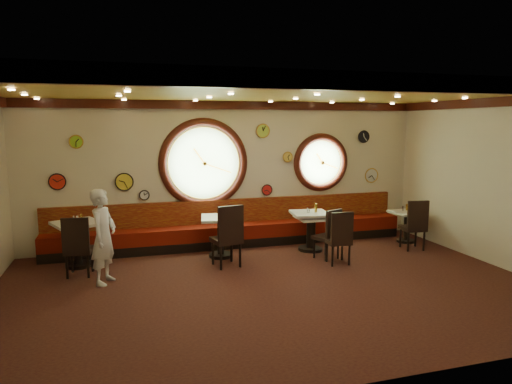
% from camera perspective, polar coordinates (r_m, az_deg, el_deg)
% --- Properties ---
extents(floor, '(9.00, 6.00, 0.00)m').
position_cam_1_polar(floor, '(7.80, 2.02, -11.80)').
color(floor, black).
rests_on(floor, ground).
extents(ceiling, '(9.00, 6.00, 0.02)m').
position_cam_1_polar(ceiling, '(7.33, 2.16, 12.36)').
color(ceiling, gold).
rests_on(ceiling, wall_back).
extents(wall_back, '(9.00, 0.02, 3.20)m').
position_cam_1_polar(wall_back, '(10.27, -3.23, 2.31)').
color(wall_back, beige).
rests_on(wall_back, floor).
extents(wall_front, '(9.00, 0.02, 3.20)m').
position_cam_1_polar(wall_front, '(4.70, 13.79, -5.38)').
color(wall_front, beige).
rests_on(wall_front, floor).
extents(wall_right, '(0.02, 6.00, 3.20)m').
position_cam_1_polar(wall_right, '(9.79, 27.93, 1.03)').
color(wall_right, beige).
rests_on(wall_right, floor).
extents(molding_back, '(9.00, 0.10, 0.18)m').
position_cam_1_polar(molding_back, '(10.16, -3.23, 10.78)').
color(molding_back, '#340F09').
rests_on(molding_back, wall_back).
extents(molding_front, '(9.00, 0.10, 0.18)m').
position_cam_1_polar(molding_front, '(4.63, 14.15, 13.23)').
color(molding_front, '#340F09').
rests_on(molding_front, wall_back).
extents(molding_right, '(0.10, 6.00, 0.18)m').
position_cam_1_polar(molding_right, '(9.70, 28.35, 9.89)').
color(molding_right, '#340F09').
rests_on(molding_right, wall_back).
extents(banquette_base, '(8.00, 0.55, 0.20)m').
position_cam_1_polar(banquette_base, '(10.27, -2.80, -6.20)').
color(banquette_base, black).
rests_on(banquette_base, floor).
extents(banquette_seat, '(8.00, 0.55, 0.30)m').
position_cam_1_polar(banquette_seat, '(10.21, -2.81, -4.84)').
color(banquette_seat, '#5D0F07').
rests_on(banquette_seat, banquette_base).
extents(banquette_back, '(8.00, 0.10, 0.55)m').
position_cam_1_polar(banquette_back, '(10.33, -3.11, -2.41)').
color(banquette_back, '#5D0709').
rests_on(banquette_back, wall_back).
extents(porthole_left_glass, '(1.66, 0.02, 1.66)m').
position_cam_1_polar(porthole_left_glass, '(10.12, -6.55, 3.60)').
color(porthole_left_glass, '#90BF73').
rests_on(porthole_left_glass, wall_back).
extents(porthole_left_frame, '(1.98, 0.18, 1.98)m').
position_cam_1_polar(porthole_left_frame, '(10.10, -6.53, 3.60)').
color(porthole_left_frame, '#340F09').
rests_on(porthole_left_frame, wall_back).
extents(porthole_left_ring, '(1.61, 0.03, 1.61)m').
position_cam_1_polar(porthole_left_ring, '(10.07, -6.50, 3.58)').
color(porthole_left_ring, gold).
rests_on(porthole_left_ring, wall_back).
extents(porthole_right_glass, '(1.10, 0.02, 1.10)m').
position_cam_1_polar(porthole_right_glass, '(10.95, 8.07, 3.68)').
color(porthole_right_glass, '#90BF73').
rests_on(porthole_right_glass, wall_back).
extents(porthole_right_frame, '(1.38, 0.18, 1.38)m').
position_cam_1_polar(porthole_right_frame, '(10.94, 8.11, 3.68)').
color(porthole_right_frame, '#340F09').
rests_on(porthole_right_frame, wall_back).
extents(porthole_right_ring, '(1.09, 0.03, 1.09)m').
position_cam_1_polar(porthole_right_ring, '(10.91, 8.17, 3.66)').
color(porthole_right_ring, gold).
rests_on(porthole_right_ring, wall_back).
extents(wall_clock_0, '(0.34, 0.03, 0.34)m').
position_cam_1_polar(wall_clock_0, '(11.58, 14.21, 2.03)').
color(wall_clock_0, silver).
rests_on(wall_clock_0, wall_back).
extents(wall_clock_1, '(0.30, 0.03, 0.30)m').
position_cam_1_polar(wall_clock_1, '(10.36, 0.86, 7.65)').
color(wall_clock_1, '#A5C63E').
rests_on(wall_clock_1, wall_back).
extents(wall_clock_2, '(0.28, 0.03, 0.28)m').
position_cam_1_polar(wall_clock_2, '(11.39, 13.29, 6.75)').
color(wall_clock_2, black).
rests_on(wall_clock_2, wall_back).
extents(wall_clock_3, '(0.26, 0.03, 0.26)m').
position_cam_1_polar(wall_clock_3, '(9.94, -21.57, 5.87)').
color(wall_clock_3, '#8FCF29').
rests_on(wall_clock_3, wall_back).
extents(wall_clock_4, '(0.24, 0.03, 0.24)m').
position_cam_1_polar(wall_clock_4, '(10.50, 1.36, 0.27)').
color(wall_clock_4, red).
rests_on(wall_clock_4, wall_back).
extents(wall_clock_5, '(0.22, 0.03, 0.22)m').
position_cam_1_polar(wall_clock_5, '(10.58, 3.96, 4.40)').
color(wall_clock_5, '#E1C04B').
rests_on(wall_clock_5, wall_back).
extents(wall_clock_6, '(0.20, 0.03, 0.20)m').
position_cam_1_polar(wall_clock_6, '(10.02, -13.79, -0.38)').
color(wall_clock_6, white).
rests_on(wall_clock_6, wall_back).
extents(wall_clock_7, '(0.36, 0.03, 0.36)m').
position_cam_1_polar(wall_clock_7, '(9.97, -16.15, 1.23)').
color(wall_clock_7, gold).
rests_on(wall_clock_7, wall_back).
extents(wall_clock_8, '(0.32, 0.03, 0.32)m').
position_cam_1_polar(wall_clock_8, '(10.05, -23.59, 1.19)').
color(wall_clock_8, red).
rests_on(wall_clock_8, wall_back).
extents(table_a, '(1.04, 1.04, 0.87)m').
position_cam_1_polar(table_a, '(9.35, -21.42, -5.44)').
color(table_a, black).
rests_on(table_a, floor).
extents(table_b, '(0.88, 0.88, 0.84)m').
position_cam_1_polar(table_b, '(9.37, -4.47, -4.96)').
color(table_b, black).
rests_on(table_b, floor).
extents(table_c, '(0.85, 0.85, 0.84)m').
position_cam_1_polar(table_c, '(9.88, 6.72, -4.29)').
color(table_c, black).
rests_on(table_c, floor).
extents(table_d, '(0.70, 0.70, 0.75)m').
position_cam_1_polar(table_d, '(9.86, 7.12, -4.64)').
color(table_d, black).
rests_on(table_d, floor).
extents(table_e, '(0.70, 0.70, 0.72)m').
position_cam_1_polar(table_e, '(11.07, 18.29, -3.67)').
color(table_e, black).
rests_on(table_e, floor).
extents(chair_a, '(0.52, 0.52, 0.68)m').
position_cam_1_polar(chair_a, '(8.70, -21.43, -5.93)').
color(chair_a, black).
rests_on(chair_a, floor).
extents(chair_b, '(0.59, 0.59, 0.75)m').
position_cam_1_polar(chair_b, '(8.64, -3.46, -5.00)').
color(chair_b, black).
rests_on(chair_b, floor).
extents(chair_c, '(0.57, 0.57, 0.64)m').
position_cam_1_polar(chair_c, '(9.26, 9.24, -4.82)').
color(chair_c, black).
rests_on(chair_c, floor).
extents(chair_d, '(0.47, 0.47, 0.65)m').
position_cam_1_polar(chair_d, '(8.95, 10.44, -5.24)').
color(chair_d, black).
rests_on(chair_d, floor).
extents(chair_e, '(0.52, 0.52, 0.68)m').
position_cam_1_polar(chair_e, '(10.38, 19.29, -3.52)').
color(chair_e, black).
rests_on(chair_e, floor).
extents(condiment_a_salt, '(0.04, 0.04, 0.10)m').
position_cam_1_polar(condiment_a_salt, '(9.38, -21.80, -3.10)').
color(condiment_a_salt, silver).
rests_on(condiment_a_salt, table_a).
extents(condiment_b_salt, '(0.03, 0.03, 0.09)m').
position_cam_1_polar(condiment_b_salt, '(9.28, -4.69, -2.86)').
color(condiment_b_salt, silver).
rests_on(condiment_b_salt, table_b).
extents(condiment_c_salt, '(0.03, 0.03, 0.09)m').
position_cam_1_polar(condiment_c_salt, '(9.86, 6.45, -2.21)').
color(condiment_c_salt, silver).
rests_on(condiment_c_salt, table_c).
extents(condiment_d_salt, '(0.03, 0.03, 0.09)m').
position_cam_1_polar(condiment_d_salt, '(9.78, 6.50, -2.81)').
color(condiment_d_salt, silver).
rests_on(condiment_d_salt, table_d).
extents(condiment_a_pepper, '(0.04, 0.04, 0.11)m').
position_cam_1_polar(condiment_a_pepper, '(9.30, -21.43, -3.13)').
color(condiment_a_pepper, silver).
rests_on(condiment_a_pepper, table_a).
extents(condiment_b_pepper, '(0.04, 0.04, 0.10)m').
position_cam_1_polar(condiment_b_pepper, '(9.28, -4.66, -2.81)').
color(condiment_b_pepper, silver).
rests_on(condiment_b_pepper, table_b).
extents(condiment_c_pepper, '(0.03, 0.03, 0.09)m').
position_cam_1_polar(condiment_c_pepper, '(9.74, 6.69, -2.36)').
color(condiment_c_pepper, silver).
rests_on(condiment_c_pepper, table_c).
extents(condiment_d_pepper, '(0.03, 0.03, 0.09)m').
position_cam_1_polar(condiment_d_pepper, '(9.79, 7.43, -2.83)').
color(condiment_d_pepper, silver).
rests_on(condiment_d_pepper, table_d).
extents(condiment_a_bottle, '(0.04, 0.04, 0.14)m').
position_cam_1_polar(condiment_a_bottle, '(9.32, -20.99, -3.00)').
color(condiment_a_bottle, gold).
rests_on(condiment_a_bottle, table_a).
extents(condiment_b_bottle, '(0.05, 0.05, 0.16)m').
position_cam_1_polar(condiment_b_bottle, '(9.38, -3.98, -2.50)').
color(condiment_b_bottle, gold).
rests_on(condiment_b_bottle, table_b).
extents(condiment_c_bottle, '(0.06, 0.06, 0.18)m').
position_cam_1_polar(condiment_c_bottle, '(9.90, 7.49, -1.92)').
color(condiment_c_bottle, gold).
rests_on(condiment_c_bottle, table_c).
extents(condiment_d_bottle, '(0.05, 0.05, 0.16)m').
position_cam_1_polar(condiment_d_bottle, '(9.86, 7.46, -2.53)').
color(condiment_d_bottle, gold).
rests_on(condiment_d_bottle, table_d).
extents(condiment_e_salt, '(0.04, 0.04, 0.11)m').
position_cam_1_polar(condiment_e_salt, '(11.05, 17.89, -1.98)').
color(condiment_e_salt, silver).
rests_on(condiment_e_salt, table_e).
extents(condiment_e_pepper, '(0.04, 0.04, 0.10)m').
position_cam_1_polar(condiment_e_pepper, '(10.97, 18.55, -2.11)').
color(condiment_e_pepper, silver).
rests_on(condiment_e_pepper, table_e).
extents(condiment_e_bottle, '(0.05, 0.05, 0.15)m').
position_cam_1_polar(condiment_e_bottle, '(11.15, 18.34, -1.81)').
color(condiment_e_bottle, gold).
rests_on(condiment_e_bottle, table_e).
extents(waiter, '(0.60, 0.70, 1.63)m').
position_cam_1_polar(waiter, '(8.18, -18.52, -5.30)').
color(waiter, silver).
rests_on(waiter, floor).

